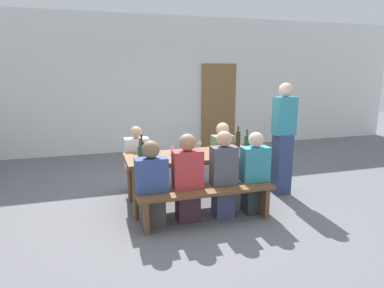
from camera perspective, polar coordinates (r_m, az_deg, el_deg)
name	(u,v)px	position (r m, az deg, el deg)	size (l,w,h in m)	color
ground_plane	(192,203)	(5.01, 0.00, -10.10)	(24.00, 24.00, 0.00)	slate
back_wall	(148,85)	(8.18, -7.50, 10.09)	(14.00, 0.20, 3.20)	white
wooden_door	(219,106)	(8.56, 4.60, 6.56)	(0.90, 0.06, 2.10)	olive
tasting_table	(192,160)	(4.80, 0.00, -2.74)	(1.90, 0.77, 0.75)	brown
bench_near	(207,197)	(4.28, 2.68, -9.11)	(1.80, 0.30, 0.45)	brown
bench_far	(180,168)	(5.52, -2.06, -4.11)	(1.80, 0.30, 0.45)	brown
wine_bottle_0	(238,139)	(5.27, 7.90, 0.90)	(0.07, 0.07, 0.33)	#332814
wine_bottle_1	(141,153)	(4.41, -8.84, -1.59)	(0.07, 0.07, 0.31)	#234C2D
wine_bottle_2	(247,143)	(5.02, 9.39, 0.19)	(0.07, 0.07, 0.32)	#194723
wine_bottle_3	(142,149)	(4.57, -8.62, -0.93)	(0.08, 0.08, 0.34)	#332814
wine_glass_0	(172,147)	(4.76, -3.42, -0.53)	(0.08, 0.08, 0.15)	silver
wine_glass_1	(158,150)	(4.60, -5.80, -0.96)	(0.07, 0.07, 0.16)	silver
wine_glass_2	(200,142)	(5.08, 1.32, 0.35)	(0.08, 0.08, 0.15)	silver
wine_glass_3	(236,144)	(4.89, 7.51, -0.05)	(0.08, 0.08, 0.17)	silver
wine_glass_4	(221,140)	(5.08, 5.01, 0.61)	(0.07, 0.07, 0.19)	silver
seated_guest_near_0	(152,186)	(4.19, -6.94, -7.12)	(0.40, 0.24, 1.10)	#46423B
seated_guest_near_1	(188,180)	(4.28, -0.76, -6.15)	(0.38, 0.24, 1.16)	#432734
seated_guest_near_2	(224,176)	(4.43, 5.44, -5.42)	(0.34, 0.24, 1.17)	#3F456A
seated_guest_near_3	(255,175)	(4.63, 10.71, -5.18)	(0.37, 0.24, 1.13)	#293534
seated_guest_far_0	(137,164)	(5.19, -9.41, -3.36)	(0.36, 0.24, 1.11)	#483E4E
seated_guest_far_1	(222,156)	(5.54, 5.21, -2.15)	(0.35, 0.24, 1.10)	#282F4C
standing_host	(283,140)	(5.35, 15.37, 0.63)	(0.33, 0.24, 1.75)	navy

